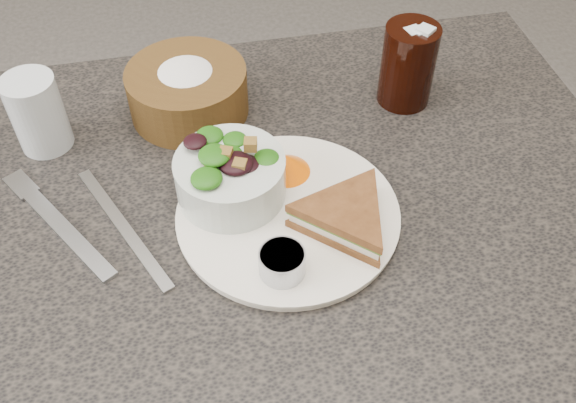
% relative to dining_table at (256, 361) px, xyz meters
% --- Properties ---
extents(dining_table, '(1.00, 0.70, 0.75)m').
position_rel_dining_table_xyz_m(dining_table, '(0.00, 0.00, 0.00)').
color(dining_table, black).
rests_on(dining_table, floor).
extents(dinner_plate, '(0.26, 0.26, 0.01)m').
position_rel_dining_table_xyz_m(dinner_plate, '(0.05, -0.02, 0.38)').
color(dinner_plate, silver).
rests_on(dinner_plate, dining_table).
extents(sandwich, '(0.20, 0.20, 0.04)m').
position_rel_dining_table_xyz_m(sandwich, '(0.11, -0.06, 0.40)').
color(sandwich, brown).
rests_on(sandwich, dinner_plate).
extents(salad_bowl, '(0.17, 0.17, 0.08)m').
position_rel_dining_table_xyz_m(salad_bowl, '(-0.01, 0.02, 0.42)').
color(salad_bowl, silver).
rests_on(salad_bowl, dinner_plate).
extents(dressing_ramekin, '(0.07, 0.07, 0.03)m').
position_rel_dining_table_xyz_m(dressing_ramekin, '(0.03, -0.10, 0.40)').
color(dressing_ramekin, '#A9ADB6').
rests_on(dressing_ramekin, dinner_plate).
extents(orange_wedge, '(0.09, 0.09, 0.03)m').
position_rel_dining_table_xyz_m(orange_wedge, '(0.06, 0.05, 0.40)').
color(orange_wedge, '#FE6401').
rests_on(orange_wedge, dinner_plate).
extents(fork, '(0.12, 0.18, 0.01)m').
position_rel_dining_table_xyz_m(fork, '(-0.21, 0.01, 0.38)').
color(fork, '#A6AAB0').
rests_on(fork, dining_table).
extents(knife, '(0.11, 0.21, 0.00)m').
position_rel_dining_table_xyz_m(knife, '(-0.14, 0.00, 0.38)').
color(knife, '#A1A1A1').
rests_on(knife, dining_table).
extents(bread_basket, '(0.21, 0.21, 0.09)m').
position_rel_dining_table_xyz_m(bread_basket, '(-0.04, 0.20, 0.42)').
color(bread_basket, brown).
rests_on(bread_basket, dining_table).
extents(cola_glass, '(0.09, 0.09, 0.13)m').
position_rel_dining_table_xyz_m(cola_glass, '(0.26, 0.17, 0.44)').
color(cola_glass, black).
rests_on(cola_glass, dining_table).
extents(water_glass, '(0.07, 0.07, 0.10)m').
position_rel_dining_table_xyz_m(water_glass, '(-0.24, 0.17, 0.43)').
color(water_glass, silver).
rests_on(water_glass, dining_table).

